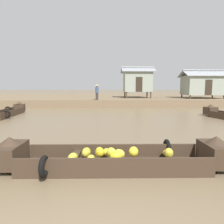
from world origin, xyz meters
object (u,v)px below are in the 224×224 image
Objects in this scene: cargo_boat_upstream at (7,112)px; stilt_house_left at (137,81)px; stilt_house_mid_left at (203,85)px; banana_boat at (114,158)px; vendor_person at (97,91)px.

cargo_boat_upstream is 15.66m from stilt_house_left.
stilt_house_left is 0.80× the size of stilt_house_mid_left.
stilt_house_mid_left is at bearing 58.33° from banana_boat.
stilt_house_left is 7.96m from stilt_house_mid_left.
banana_boat is 20.57m from stilt_house_left.
stilt_house_mid_left is (19.25, 9.12, 2.17)m from cargo_boat_upstream.
cargo_boat_upstream is 9.00m from vendor_person.
banana_boat is at bearing -51.53° from cargo_boat_upstream.
cargo_boat_upstream is at bearing 128.47° from banana_boat.
banana_boat is at bearing -85.52° from vendor_person.
stilt_house_mid_left is 13.19m from vendor_person.
stilt_house_mid_left reaches higher than banana_boat.
cargo_boat_upstream is 1.28× the size of stilt_house_left.
banana_boat is 22.17m from stilt_house_mid_left.
stilt_house_left is at bearing 40.69° from vendor_person.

